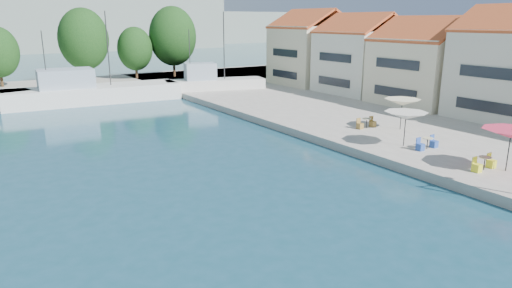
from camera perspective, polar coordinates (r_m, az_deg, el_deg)
quay_right at (r=46.52m, az=21.45°, el=3.62°), size 32.00×92.00×0.60m
quay_far at (r=64.53m, az=-26.13°, el=6.10°), size 90.00×16.00×0.60m
hill_east at (r=185.02m, az=-15.80°, el=13.80°), size 140.00×40.00×12.00m
building_04 at (r=49.27m, az=20.55°, el=9.85°), size 9.00×8.80×9.20m
building_05 at (r=55.12m, az=13.01°, el=11.14°), size 8.40×8.80×9.70m
building_06 at (r=61.74m, az=6.96°, el=12.03°), size 9.00×8.80×10.20m
trawler_03 at (r=53.68m, az=-20.07°, el=6.01°), size 18.78×6.10×10.20m
trawler_04 at (r=56.91m, az=-5.44°, el=7.34°), size 12.49×6.14×10.20m
tree_06 at (r=68.19m, az=-20.76°, el=12.17°), size 6.68×6.68×9.90m
tree_07 at (r=68.97m, az=-14.89°, el=11.42°), size 4.96×4.96×7.35m
tree_08 at (r=70.34m, az=-10.37°, el=13.11°), size 6.92×6.92×10.25m
umbrella_pink at (r=28.85m, az=29.27°, el=1.12°), size 3.14×3.14×2.41m
umbrella_white at (r=31.97m, az=18.24°, el=3.40°), size 2.87×2.87×2.34m
umbrella_cream at (r=36.87m, az=17.81°, el=5.01°), size 2.75×2.75×2.39m
cafe_table_01 at (r=28.93m, az=26.63°, el=-2.36°), size 1.82×0.70×0.76m
cafe_table_02 at (r=32.07m, az=20.62°, el=-0.09°), size 1.82×0.70×0.76m
cafe_table_03 at (r=37.00m, az=13.63°, el=2.41°), size 1.82×0.70×0.76m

